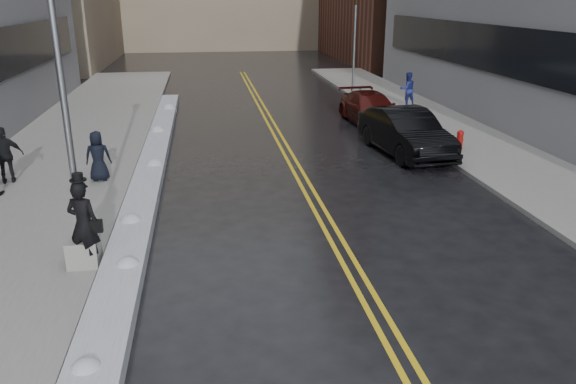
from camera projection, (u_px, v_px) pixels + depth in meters
name	position (u px, v px, depth m)	size (l,w,h in m)	color
ground	(243.00, 305.00, 10.91)	(160.00, 160.00, 0.00)	black
sidewalk_west	(56.00, 167.00, 19.41)	(5.50, 50.00, 0.15)	gray
sidewalk_east	(483.00, 150.00, 21.61)	(4.00, 50.00, 0.15)	gray
lane_line_left	(287.00, 160.00, 20.57)	(0.12, 50.00, 0.01)	gold
lane_line_right	(295.00, 159.00, 20.61)	(0.12, 50.00, 0.01)	gold
snow_ridge	(148.00, 178.00, 17.98)	(0.90, 30.00, 0.34)	silver
lamppost	(72.00, 159.00, 11.48)	(0.65, 0.65, 7.62)	gray
fire_hydrant	(460.00, 139.00, 21.32)	(0.26, 0.26, 0.73)	maroon
traffic_signal	(355.00, 36.00, 33.36)	(0.16, 0.20, 6.00)	gray
pedestrian_fedora	(84.00, 225.00, 11.83)	(0.71, 0.47, 1.96)	black
pedestrian_c	(98.00, 156.00, 17.55)	(0.78, 0.51, 1.59)	black
pedestrian_d	(5.00, 155.00, 17.32)	(1.04, 0.43, 1.77)	black
pedestrian_east	(407.00, 89.00, 29.42)	(0.86, 0.67, 1.78)	navy
car_black	(405.00, 132.00, 20.98)	(1.81, 5.18, 1.71)	black
car_maroon	(371.00, 109.00, 26.06)	(2.01, 4.94, 1.43)	#3D0C09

